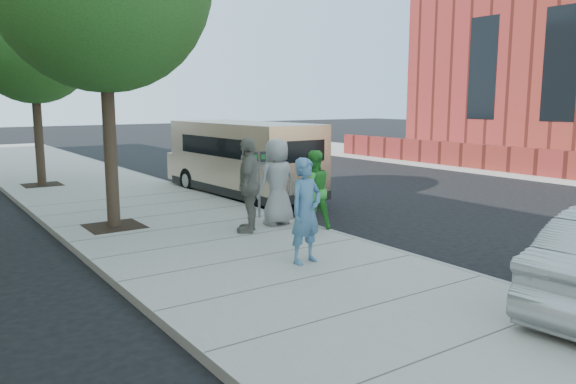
% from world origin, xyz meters
% --- Properties ---
extents(ground, '(120.00, 120.00, 0.00)m').
position_xyz_m(ground, '(0.00, 0.00, 0.00)').
color(ground, black).
rests_on(ground, ground).
extents(sidewalk, '(5.00, 60.00, 0.15)m').
position_xyz_m(sidewalk, '(-1.00, 0.00, 0.07)').
color(sidewalk, gray).
rests_on(sidewalk, ground).
extents(curb_face, '(0.12, 60.00, 0.16)m').
position_xyz_m(curb_face, '(1.44, 0.00, 0.07)').
color(curb_face, gray).
rests_on(curb_face, ground).
extents(church_wall, '(0.30, 22.00, 1.00)m').
position_xyz_m(church_wall, '(13.50, 2.00, 0.65)').
color(church_wall, maroon).
rests_on(church_wall, far_sidewalk).
extents(tree_far, '(3.92, 3.80, 6.49)m').
position_xyz_m(tree_far, '(-2.25, 10.00, 4.88)').
color(tree_far, black).
rests_on(tree_far, sidewalk).
extents(parking_meter, '(0.34, 0.24, 1.59)m').
position_xyz_m(parking_meter, '(0.87, 1.37, 1.30)').
color(parking_meter, gray).
rests_on(parking_meter, sidewalk).
extents(van, '(2.32, 6.23, 2.28)m').
position_xyz_m(van, '(2.46, 4.94, 1.21)').
color(van, tan).
rests_on(van, ground).
extents(person_officer, '(0.72, 0.52, 1.82)m').
position_xyz_m(person_officer, '(-0.46, -2.29, 1.06)').
color(person_officer, teal).
rests_on(person_officer, sidewalk).
extents(person_green_shirt, '(0.98, 0.85, 1.72)m').
position_xyz_m(person_green_shirt, '(1.20, -0.31, 1.01)').
color(person_green_shirt, green).
rests_on(person_green_shirt, sidewalk).
extents(person_gray_shirt, '(0.96, 0.64, 1.94)m').
position_xyz_m(person_gray_shirt, '(0.82, 0.52, 1.12)').
color(person_gray_shirt, '#969699').
rests_on(person_gray_shirt, sidewalk).
extents(person_striped_polo, '(1.13, 1.22, 2.01)m').
position_xyz_m(person_striped_polo, '(-0.06, 0.28, 1.15)').
color(person_striped_polo, slate).
rests_on(person_striped_polo, sidewalk).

